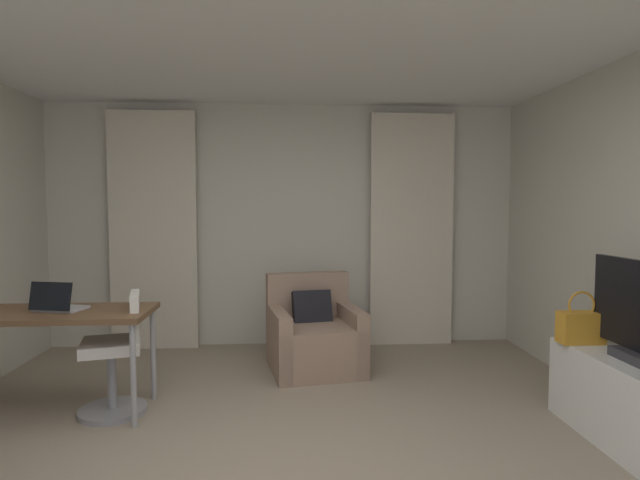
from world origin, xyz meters
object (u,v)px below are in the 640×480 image
armchair (314,338)px  tv_console (640,406)px  handbag_primary (581,326)px  desk (46,320)px  laptop (58,305)px  desk_chair (117,360)px

armchair → tv_console: (1.92, -1.71, -0.02)m
tv_console → handbag_primary: size_ratio=3.49×
armchair → desk: bearing=-155.1°
desk → handbag_primary: size_ratio=3.98×
tv_console → handbag_primary: (-0.12, 0.46, 0.39)m
laptop → handbag_primary: (3.69, -0.33, -0.14)m
armchair → laptop: size_ratio=2.49×
armchair → handbag_primary: 2.23m
armchair → laptop: (-1.89, -0.91, 0.51)m
desk_chair → handbag_primary: bearing=-5.8°
laptop → desk: bearing=-177.9°
desk → armchair: bearing=24.9°
laptop → tv_console: (3.81, -0.79, -0.53)m
desk → desk_chair: size_ratio=1.67×
armchair → tv_console: bearing=-41.6°
armchair → desk: (-1.98, -0.92, 0.41)m
armchair → tv_console: 2.57m
armchair → desk_chair: size_ratio=1.05×
desk_chair → laptop: (-0.41, -0.00, 0.41)m
tv_console → handbag_primary: handbag_primary is taller
handbag_primary → armchair: bearing=145.4°
armchair → handbag_primary: handbag_primary is taller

